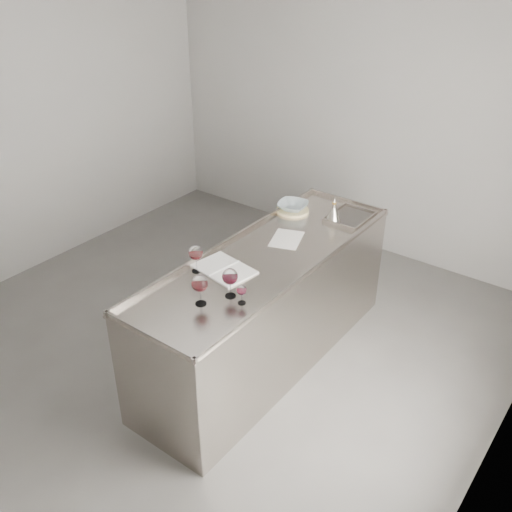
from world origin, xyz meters
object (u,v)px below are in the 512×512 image
Objects in this scene: wine_glass_middle at (200,284)px; ceramic_bowl at (293,206)px; wine_glass_small at (242,291)px; wine_funnel at (334,214)px; notebook at (224,269)px; wine_glass_right at (230,277)px; wine_glass_left at (196,253)px; counter at (267,309)px.

wine_glass_middle reaches higher than ceramic_bowl.
wine_funnel reaches higher than wine_glass_small.
wine_funnel is at bearing 87.94° from notebook.
wine_glass_right is 0.12m from wine_glass_small.
wine_glass_left is 0.23m from notebook.
wine_glass_middle is at bearing -141.37° from wine_glass_small.
wine_glass_small is (0.22, -0.59, 0.56)m from counter.
ceramic_bowl reaches higher than counter.
wine_glass_right reaches higher than wine_glass_small.
wine_glass_small is at bearing -69.50° from ceramic_bowl.
ceramic_bowl is 1.22× the size of wine_funnel.
wine_glass_right is 0.36m from notebook.
ceramic_bowl is 0.37m from wine_funnel.
notebook is (-0.13, -0.34, 0.47)m from counter.
wine_glass_left is 0.40m from wine_glass_right.
wine_glass_middle reaches higher than wine_funnel.
wine_glass_middle is at bearing -78.91° from ceramic_bowl.
wine_glass_middle is 1.55× the size of wine_glass_small.
wine_glass_middle is 1.01× the size of wine_funnel.
wine_glass_middle reaches higher than wine_glass_right.
wine_glass_small reaches higher than notebook.
wine_glass_small is at bearing -69.26° from counter.
wine_glass_middle reaches higher than wine_glass_left.
wine_funnel is (0.22, 1.13, 0.06)m from notebook.
wine_glass_middle reaches higher than notebook.
counter is 18.05× the size of wine_glass_small.
wine_funnel is (-0.02, 1.36, -0.08)m from wine_glass_right.
wine_glass_small is (0.11, -0.02, -0.05)m from wine_glass_right.
wine_funnel is at bearing 91.02° from wine_glass_right.
counter is 11.67× the size of wine_glass_middle.
wine_glass_small reaches higher than counter.
wine_glass_middle is at bearing -92.64° from wine_funnel.
wine_glass_right is 1.36m from wine_funnel.
notebook is (-0.35, 0.25, -0.09)m from wine_glass_small.
wine_glass_left is at bearing -106.10° from wine_funnel.
wine_glass_small is 1.42m from ceramic_bowl.
wine_glass_small reaches higher than ceramic_bowl.
wine_glass_left reaches higher than notebook.
ceramic_bowl is (-0.39, 1.31, -0.09)m from wine_glass_right.
wine_glass_left is 1.47× the size of wine_glass_small.
wine_funnel reaches higher than wine_glass_right.
wine_glass_right is at bearing 62.40° from wine_glass_middle.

